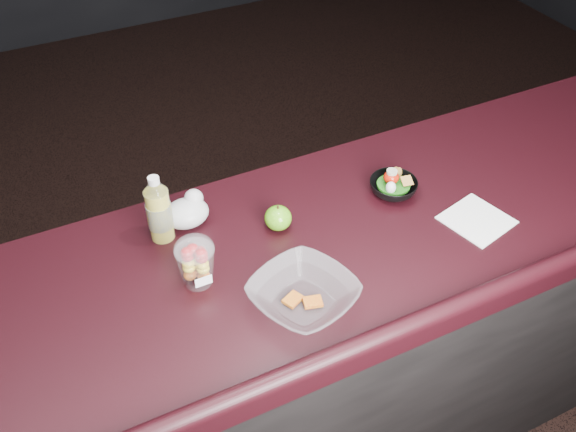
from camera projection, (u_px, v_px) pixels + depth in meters
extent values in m
cube|color=black|center=(287.00, 372.00, 2.00)|extent=(4.00, 0.65, 0.98)
cube|color=black|center=(286.00, 257.00, 1.67)|extent=(4.06, 0.71, 0.04)
cylinder|color=gold|center=(160.00, 215.00, 1.65)|extent=(0.06, 0.06, 0.15)
cylinder|color=white|center=(160.00, 215.00, 1.65)|extent=(0.06, 0.06, 0.15)
cone|color=white|center=(155.00, 188.00, 1.59)|extent=(0.06, 0.06, 0.03)
cylinder|color=white|center=(153.00, 181.00, 1.57)|extent=(0.03, 0.03, 0.02)
cylinder|color=#072D99|center=(160.00, 215.00, 1.65)|extent=(0.07, 0.07, 0.07)
ellipsoid|color=white|center=(194.00, 249.00, 1.50)|extent=(0.10, 0.10, 0.05)
ellipsoid|color=#3E840F|center=(278.00, 218.00, 1.70)|extent=(0.07, 0.07, 0.07)
cylinder|color=black|center=(278.00, 208.00, 1.68)|extent=(0.01, 0.01, 0.01)
ellipsoid|color=silver|center=(186.00, 213.00, 1.71)|extent=(0.12, 0.10, 0.07)
sphere|color=silver|center=(194.00, 198.00, 1.71)|extent=(0.05, 0.05, 0.05)
imported|color=black|center=(393.00, 187.00, 1.82)|extent=(0.16, 0.16, 0.04)
cylinder|color=#0F470C|center=(394.00, 185.00, 1.81)|extent=(0.09, 0.09, 0.01)
ellipsoid|color=#B51807|center=(391.00, 177.00, 1.81)|extent=(0.04, 0.04, 0.04)
cylinder|color=beige|center=(392.00, 172.00, 1.79)|extent=(0.03, 0.03, 0.01)
ellipsoid|color=white|center=(391.00, 188.00, 1.78)|extent=(0.03, 0.03, 0.04)
imported|color=silver|center=(303.00, 295.00, 1.50)|extent=(0.31, 0.31, 0.06)
cube|color=#990F0C|center=(293.00, 299.00, 1.51)|extent=(0.05, 0.05, 0.01)
cube|color=#990F0C|center=(313.00, 302.00, 1.51)|extent=(0.05, 0.04, 0.01)
cube|color=white|center=(477.00, 220.00, 1.74)|extent=(0.19, 0.19, 0.00)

